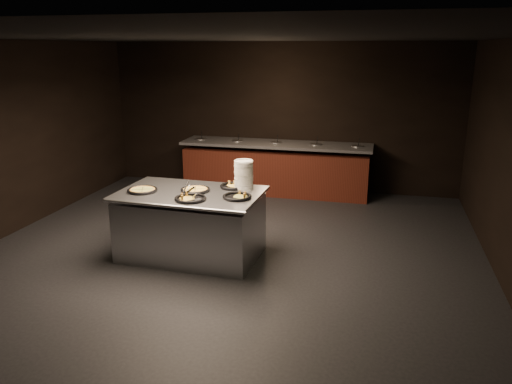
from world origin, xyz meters
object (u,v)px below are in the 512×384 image
Objects in this scene: serving_counter at (191,225)px; pan_veggie_whole at (142,190)px; plate_stack at (244,175)px; pan_cheese_whole at (195,190)px.

serving_counter is 0.81m from pan_veggie_whole.
serving_counter is 4.94× the size of plate_stack.
serving_counter is 1.00m from plate_stack.
pan_veggie_whole reaches higher than serving_counter.
plate_stack is at bearing 24.65° from pan_cheese_whole.
plate_stack reaches higher than pan_cheese_whole.
plate_stack is at bearing 20.05° from pan_veggie_whole.
plate_stack is (0.66, 0.34, 0.67)m from serving_counter.
plate_stack is 0.99× the size of pan_cheese_whole.
serving_counter is at bearing -153.00° from plate_stack.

